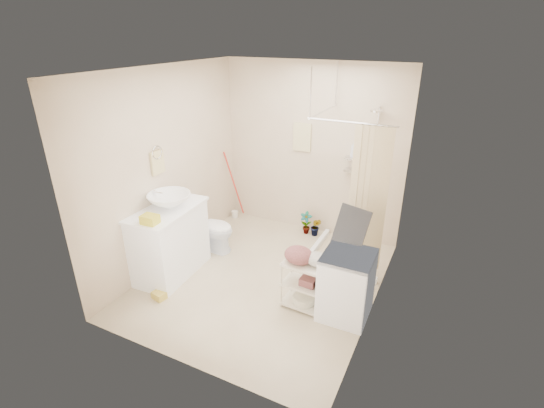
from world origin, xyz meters
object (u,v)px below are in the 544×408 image
Objects in this scene: vanity at (170,241)px; laundry_rack at (305,281)px; toilet at (211,227)px; washing_machine at (346,285)px.

vanity is 1.52× the size of laundry_rack.
washing_machine reaches higher than toilet.
vanity is at bearing 173.57° from toilet.
vanity is 2.31m from washing_machine.
washing_machine reaches higher than laundry_rack.
vanity is at bearing -176.14° from washing_machine.
vanity is at bearing -173.47° from laundry_rack.
vanity reaches higher than laundry_rack.
laundry_rack is (1.72, -0.65, -0.00)m from toilet.
toilet is 1.01× the size of laundry_rack.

